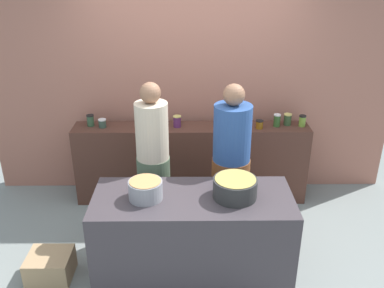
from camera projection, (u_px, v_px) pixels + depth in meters
name	position (u px, v px, depth m)	size (l,w,h in m)	color
ground	(192.00, 255.00, 4.13)	(12.00, 12.00, 0.00)	gray
storefront_wall	(191.00, 70.00, 4.84)	(4.80, 0.12, 3.00)	#A36655
display_shelf	(191.00, 163.00, 4.94)	(2.70, 0.36, 0.93)	#4C2C23
prep_table	(193.00, 238.00, 3.68)	(1.70, 0.70, 0.85)	#3C353B
preserve_jar_0	(90.00, 120.00, 4.75)	(0.08, 0.08, 0.13)	#335137
preserve_jar_1	(102.00, 123.00, 4.71)	(0.09, 0.09, 0.10)	#34483B
preserve_jar_2	(177.00, 121.00, 4.72)	(0.09, 0.09, 0.13)	#572756
preserve_jar_3	(226.00, 123.00, 4.68)	(0.07, 0.07, 0.13)	brown
preserve_jar_4	(259.00, 124.00, 4.68)	(0.08, 0.08, 0.10)	brown
preserve_jar_5	(277.00, 120.00, 4.73)	(0.08, 0.08, 0.15)	#305525
preserve_jar_6	(288.00, 119.00, 4.77)	(0.09, 0.09, 0.13)	#334C2B
preserve_jar_7	(302.00, 121.00, 4.74)	(0.08, 0.08, 0.13)	olive
cooking_pot_left	(146.00, 190.00, 3.46)	(0.28, 0.28, 0.16)	gray
cooking_pot_center	(235.00, 188.00, 3.47)	(0.37, 0.37, 0.17)	#2D2D2D
cook_with_tongs	(154.00, 171.00, 4.12)	(0.33, 0.33, 1.67)	#4C6048
cook_in_cap	(231.00, 173.00, 4.11)	(0.38, 0.38, 1.66)	brown
bread_crate	(50.00, 266.00, 3.80)	(0.39, 0.35, 0.24)	tan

